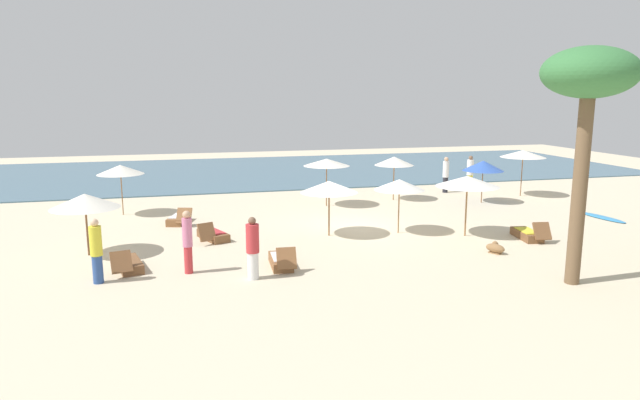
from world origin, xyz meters
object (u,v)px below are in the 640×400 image
Objects in this scene: umbrella_3 at (483,166)px; umbrella_5 at (329,187)px; umbrella_7 at (120,170)px; lounger_0 at (281,261)px; person_4 at (470,173)px; umbrella_6 at (523,154)px; person_0 at (253,248)px; person_2 at (188,241)px; person_3 at (446,174)px; person_1 at (96,251)px; umbrella_4 at (394,161)px; lounger_1 at (129,264)px; dog at (495,248)px; lounger_4 at (179,219)px; lounger_2 at (213,235)px; surfboard at (602,217)px; umbrella_1 at (85,201)px; umbrella_8 at (327,162)px; lounger_3 at (528,234)px; palm_3 at (589,83)px; umbrella_2 at (467,181)px; umbrella_0 at (399,185)px.

umbrella_5 reaches higher than umbrella_3.
umbrella_7 is 1.29× the size of lounger_0.
person_4 is at bearing 69.46° from umbrella_3.
person_4 is at bearing 41.80° from lounger_0.
umbrella_6 is 1.31× the size of person_0.
person_3 is (13.43, 10.53, -0.00)m from person_2.
umbrella_3 is at bearing -4.78° from umbrella_7.
umbrella_5 reaches higher than person_1.
umbrella_4 is 7.75m from umbrella_5.
umbrella_3 is 9.73m from umbrella_5.
lounger_0 is 0.94× the size of person_0.
person_3 is (15.14, 9.78, 0.79)m from lounger_1.
person_4 is 12.63m from dog.
lounger_4 is (-10.19, -2.59, -1.73)m from umbrella_4.
lounger_2 is (3.43, -5.25, -1.77)m from umbrella_7.
lounger_1 is (-15.52, -6.79, -1.60)m from umbrella_3.
dog reaches higher than surfboard.
lounger_2 is at bearing 13.66° from umbrella_1.
lounger_1 is at bearing -159.98° from umbrella_5.
surfboard is (0.28, -5.43, -2.11)m from umbrella_6.
umbrella_8 reaches higher than lounger_0.
umbrella_3 reaches higher than person_2.
lounger_3 is 0.97× the size of person_0.
palm_3 is (-4.97, -14.55, 4.45)m from person_4.
dog is (3.28, -8.95, -1.85)m from umbrella_8.
palm_3 is at bearing -108.85° from person_4.
umbrella_7 is (-16.32, 1.37, 0.19)m from umbrella_3.
umbrella_1 is 1.00× the size of umbrella_7.
lounger_0 is (-7.19, -2.02, -1.84)m from umbrella_2.
umbrella_4 is (2.30, 6.26, 0.09)m from umbrella_0.
person_4 is at bearing 15.72° from umbrella_8.
umbrella_6 reaches higher than lounger_3.
umbrella_1 reaches higher than person_3.
umbrella_3 is at bearing -82.70° from person_3.
umbrella_6 is at bearing 27.37° from person_2.
umbrella_6 reaches higher than umbrella_0.
umbrella_5 is at bearing -138.79° from person_3.
palm_3 is at bearing -37.84° from lounger_2.
person_2 reaches higher than lounger_4.
umbrella_4 is 3.61m from umbrella_8.
person_1 is (-4.16, 0.72, 0.03)m from person_0.
lounger_4 is at bearing 155.08° from umbrella_0.
umbrella_1 is at bearing -148.16° from umbrella_8.
dog is (7.99, 0.63, -0.72)m from person_0.
dog is at bearing -5.55° from lounger_1.
lounger_1 is at bearing 160.21° from palm_3.
umbrella_7 reaches higher than lounger_3.
person_0 reaches higher than surfboard.
lounger_4 is (-2.90, 6.70, -0.00)m from lounger_0.
lounger_3 is at bearing -25.78° from umbrella_0.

